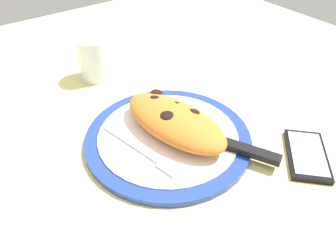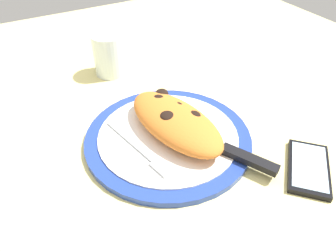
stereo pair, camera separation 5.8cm
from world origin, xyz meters
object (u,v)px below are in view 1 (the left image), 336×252
fork (146,153)px  knife (232,146)px  smartphone (307,155)px  water_glass (94,61)px  plate (168,138)px  calzone (174,120)px

fork → knife: bearing=59.4°
fork → knife: (7.66, 12.95, 0.29)cm
smartphone → water_glass: size_ratio=1.36×
plate → knife: 11.80cm
fork → water_glass: bearing=169.3°
plate → water_glass: bearing=-179.3°
knife → smartphone: 13.39cm
knife → water_glass: 38.94cm
knife → water_glass: size_ratio=2.33×
water_glass → calzone: bearing=3.9°
calzone → fork: calzone is taller
plate → fork: size_ratio=1.73×
calzone → fork: (2.22, -7.71, -2.21)cm
calzone → water_glass: bearing=-176.1°
water_glass → knife: bearing=10.6°
plate → smartphone: bearing=43.2°
calzone → knife: size_ratio=1.03×
plate → fork: fork is taller
plate → knife: bearing=35.4°
plate → water_glass: 28.87cm
knife → smartphone: (8.54, 10.22, -1.45)cm
smartphone → knife: bearing=-129.9°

